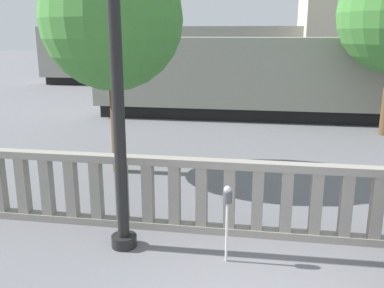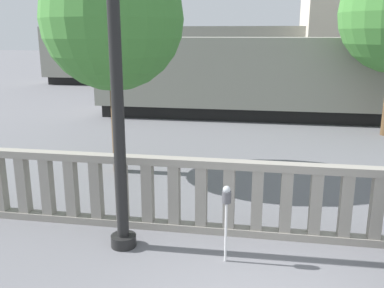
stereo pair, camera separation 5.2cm
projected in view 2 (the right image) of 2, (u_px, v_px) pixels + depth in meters
The scene contains 6 objects.
balustrade at pixel (271, 201), 7.54m from camera, with size 13.16×0.24×1.40m.
lamppost at pixel (118, 102), 6.76m from camera, with size 0.43×0.43×5.30m.
parking_meter at pixel (226, 203), 6.65m from camera, with size 0.14×0.14×1.29m.
train_near at pixel (324, 77), 17.89m from camera, with size 18.73×3.13×3.99m.
train_far at pixel (259, 56), 28.61m from camera, with size 29.68×3.09×4.58m.
tree_right at pixel (113, 20), 10.42m from camera, with size 3.48×3.48×5.64m.
Camera 2 is at (-0.18, -4.29, 3.57)m, focal length 40.00 mm.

